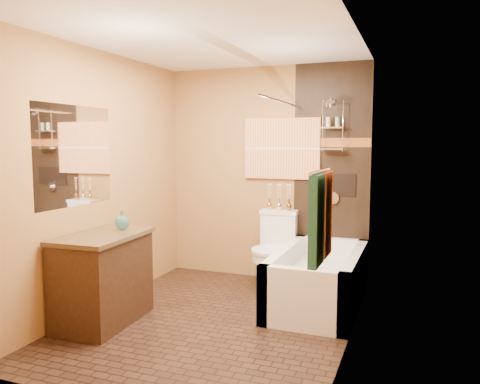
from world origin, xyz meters
The scene contains 23 objects.
floor centered at (0.00, 0.00, 0.00)m, with size 3.00×3.00×0.00m, color black.
wall_left centered at (-1.20, 0.00, 1.25)m, with size 0.02×3.00×2.50m, color #A2703E.
wall_right centered at (1.20, 0.00, 1.25)m, with size 0.02×3.00×2.50m, color #A2703E.
wall_back centered at (0.00, 1.50, 1.25)m, with size 2.40×0.02×2.50m, color #A2703E.
wall_front centered at (0.00, -1.50, 1.25)m, with size 2.40×0.02×2.50m, color #A2703E.
ceiling centered at (0.00, 0.00, 2.50)m, with size 3.00×3.00×0.00m, color silver.
alcove_tile_back centered at (0.78, 1.49, 1.25)m, with size 0.85×0.01×2.50m, color black.
alcove_tile_right centered at (1.19, 0.75, 1.25)m, with size 0.01×1.50×2.50m, color black.
mosaic_band_back centered at (0.78, 1.48, 1.62)m, with size 0.85×0.01×0.10m, color brown.
mosaic_band_right centered at (1.18, 0.75, 1.62)m, with size 0.01×1.50×0.10m, color brown.
alcove_niche centered at (0.80, 1.48, 1.15)m, with size 0.50×0.01×0.25m, color black.
shower_fixtures centered at (0.80, 1.38, 1.67)m, with size 0.24×0.33×1.16m.
curtain_rod centered at (0.40, 0.75, 2.02)m, with size 0.03×0.03×1.55m, color silver.
towel_bar centered at (1.15, -1.05, 1.45)m, with size 0.02×0.02×0.55m, color silver.
towel_teal centered at (1.16, -1.18, 1.18)m, with size 0.05×0.22×0.52m, color #1B5B55.
towel_rust centered at (1.16, -0.92, 1.18)m, with size 0.05×0.22×0.52m, color maroon.
sunset_painting centered at (0.20, 1.48, 1.55)m, with size 0.90×0.04×0.70m, color orange.
vanity_mirror centered at (-1.19, -0.38, 1.50)m, with size 0.01×1.00×0.90m, color white.
bathtub centered at (0.80, 0.75, 0.22)m, with size 0.80×1.50×0.55m.
toilet centered at (0.20, 1.20, 0.43)m, with size 0.44×0.65×0.84m.
vanity centered at (-0.92, -0.38, 0.41)m, with size 0.61×0.94×0.81m.
teal_bottle centered at (-0.87, -0.14, 0.90)m, with size 0.14×0.14×0.21m, color #297C75, non-canonical shape.
bud_vases centered at (0.20, 1.39, 1.00)m, with size 0.30×0.06×0.29m.
Camera 1 is at (1.69, -3.77, 1.62)m, focal length 35.00 mm.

